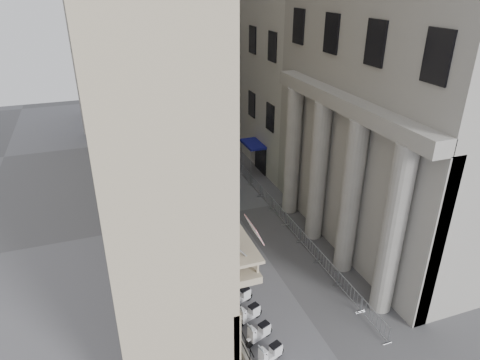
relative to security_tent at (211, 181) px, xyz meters
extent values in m
cylinder|color=silver|center=(-1.34, -1.34, -1.54)|extent=(0.06, 0.06, 2.10)
cylinder|color=silver|center=(1.34, -1.34, -1.54)|extent=(0.06, 0.06, 2.10)
cylinder|color=silver|center=(-1.34, 1.34, -1.54)|extent=(0.06, 0.06, 2.10)
cylinder|color=silver|center=(1.34, 1.34, -1.54)|extent=(0.06, 0.06, 2.10)
cube|color=silver|center=(0.00, 0.00, -0.44)|extent=(2.86, 2.86, 0.11)
cone|color=silver|center=(0.00, 0.00, 0.03)|extent=(3.82, 3.82, 0.95)
cylinder|color=#92959A|center=(-1.20, 6.31, 1.69)|extent=(0.16, 0.16, 8.56)
cylinder|color=#92959A|center=(0.05, 6.61, 5.97)|extent=(2.52, 0.73, 0.12)
cube|color=#92959A|center=(1.19, 6.89, 5.92)|extent=(0.58, 0.36, 0.16)
cube|color=black|center=(-0.87, 2.07, -1.67)|extent=(0.48, 0.91, 1.85)
cube|color=#19E54C|center=(-0.73, 2.03, -1.46)|extent=(0.20, 0.65, 1.03)
imported|color=black|center=(2.81, 2.31, -1.69)|extent=(0.72, 0.53, 1.80)
imported|color=black|center=(2.99, 4.86, -1.65)|extent=(1.15, 1.09, 1.88)
imported|color=black|center=(-0.26, 12.49, -1.77)|extent=(0.87, 0.63, 1.63)
camera|label=1|loc=(-8.08, -29.47, 14.59)|focal=32.00mm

